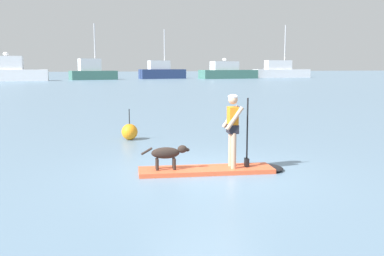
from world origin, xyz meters
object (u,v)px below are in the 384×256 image
object	(u,v)px
paddleboard	(216,170)
moored_boat_far_starboard	(162,72)
moored_boat_far_port	(227,72)
person_paddler	(233,125)
dog	(168,153)
moored_boat_center	(281,71)
moored_boat_port	(92,72)
marker_buoy	(130,132)
moored_boat_starboard	(11,72)

from	to	relation	value
paddleboard	moored_boat_far_starboard	distance (m)	78.03
moored_boat_far_starboard	moored_boat_far_port	bearing A→B (deg)	-15.90
person_paddler	dog	xyz separation A→B (m)	(-1.49, 0.28, -0.61)
moored_boat_far_starboard	paddleboard	bearing A→B (deg)	-104.22
dog	moored_boat_far_starboard	distance (m)	78.10
dog	moored_boat_far_port	distance (m)	79.01
paddleboard	moored_boat_far_starboard	size ratio (longest dim) A/B	0.36
person_paddler	moored_boat_center	size ratio (longest dim) A/B	0.13
moored_boat_port	marker_buoy	bearing A→B (deg)	-95.28
person_paddler	dog	bearing A→B (deg)	169.18
person_paddler	marker_buoy	xyz separation A→B (m)	(-1.42, 5.15, -0.81)
person_paddler	moored_boat_port	distance (m)	73.49
moored_boat_far_port	moored_boat_port	bearing A→B (deg)	177.34
person_paddler	moored_boat_center	bearing A→B (deg)	58.80
moored_boat_port	marker_buoy	xyz separation A→B (m)	(-6.31, -68.17, -1.17)
moored_boat_starboard	moored_boat_far_port	distance (m)	40.33
moored_boat_starboard	moored_boat_center	size ratio (longest dim) A/B	0.92
person_paddler	moored_boat_far_starboard	distance (m)	78.00
moored_boat_starboard	paddleboard	bearing A→B (deg)	-83.15
moored_boat_port	moored_boat_center	bearing A→B (deg)	2.25
moored_boat_starboard	moored_boat_far_starboard	size ratio (longest dim) A/B	1.20
dog	moored_boat_far_starboard	xyz separation A→B (m)	(20.26, 75.42, 0.91)
person_paddler	marker_buoy	distance (m)	5.41
paddleboard	person_paddler	size ratio (longest dim) A/B	2.04
moored_boat_far_port	moored_boat_center	xyz separation A→B (m)	(13.90, 2.82, 0.11)
moored_boat_port	moored_boat_far_starboard	xyz separation A→B (m)	(13.88, 2.39, -0.06)
paddleboard	moored_boat_far_port	xyz separation A→B (m)	(31.87, 72.01, 1.25)
moored_boat_port	moored_boat_starboard	bearing A→B (deg)	-167.12
person_paddler	moored_boat_starboard	xyz separation A→B (m)	(-8.81, 70.19, 0.47)
paddleboard	marker_buoy	distance (m)	5.19
marker_buoy	moored_boat_far_port	bearing A→B (deg)	63.83
moored_boat_starboard	moored_boat_port	distance (m)	14.05
moored_boat_center	marker_buoy	size ratio (longest dim) A/B	12.17
paddleboard	moored_boat_far_port	distance (m)	78.76
person_paddler	moored_boat_port	xyz separation A→B (m)	(4.88, 73.32, 0.36)
moored_boat_far_port	marker_buoy	world-z (taller)	moored_boat_far_port
person_paddler	paddleboard	bearing A→B (deg)	169.18
person_paddler	dog	size ratio (longest dim) A/B	1.54
moored_boat_far_starboard	person_paddler	bearing A→B (deg)	-103.92
paddleboard	moored_boat_port	bearing A→B (deg)	85.88
person_paddler	moored_boat_far_port	bearing A→B (deg)	66.41
paddleboard	marker_buoy	xyz separation A→B (m)	(-1.03, 5.08, 0.22)
dog	marker_buoy	xyz separation A→B (m)	(0.07, 4.87, -0.20)
marker_buoy	moored_boat_port	bearing A→B (deg)	84.72
moored_boat_port	paddleboard	bearing A→B (deg)	-94.12
paddleboard	dog	world-z (taller)	dog
person_paddler	moored_boat_port	bearing A→B (deg)	86.19
dog	person_paddler	bearing A→B (deg)	-10.82
person_paddler	moored_boat_far_port	xyz separation A→B (m)	(31.48, 72.09, 0.22)
moored_boat_port	moored_boat_far_starboard	bearing A→B (deg)	9.75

